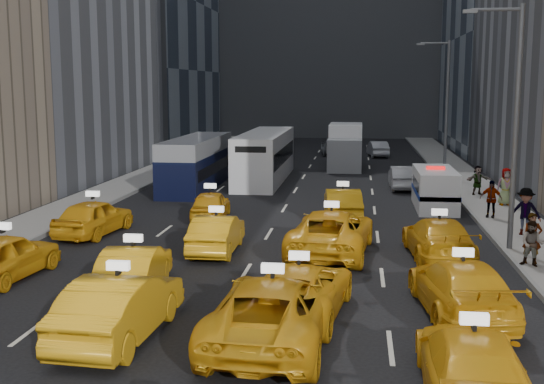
% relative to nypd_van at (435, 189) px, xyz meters
% --- Properties ---
extents(ground, '(160.00, 160.00, 0.00)m').
position_rel_nypd_van_xyz_m(ground, '(-7.50, -20.94, -0.96)').
color(ground, black).
rests_on(ground, ground).
extents(sidewalk_west, '(3.00, 90.00, 0.15)m').
position_rel_nypd_van_xyz_m(sidewalk_west, '(-18.00, 4.06, -0.89)').
color(sidewalk_west, gray).
rests_on(sidewalk_west, ground).
extents(sidewalk_east, '(3.00, 90.00, 0.15)m').
position_rel_nypd_van_xyz_m(sidewalk_east, '(3.00, 4.06, -0.89)').
color(sidewalk_east, gray).
rests_on(sidewalk_east, ground).
extents(curb_west, '(0.15, 90.00, 0.18)m').
position_rel_nypd_van_xyz_m(curb_west, '(-16.55, 4.06, -0.87)').
color(curb_west, slate).
rests_on(curb_west, ground).
extents(curb_east, '(0.15, 90.00, 0.18)m').
position_rel_nypd_van_xyz_m(curb_east, '(1.55, 4.06, -0.87)').
color(curb_east, slate).
rests_on(curb_east, ground).
extents(streetlight_near, '(2.15, 0.22, 9.00)m').
position_rel_nypd_van_xyz_m(streetlight_near, '(1.68, -8.94, 3.96)').
color(streetlight_near, '#595B60').
rests_on(streetlight_near, ground).
extents(streetlight_far, '(2.15, 0.22, 9.00)m').
position_rel_nypd_van_xyz_m(streetlight_far, '(1.68, 11.06, 3.96)').
color(streetlight_far, '#595B60').
rests_on(streetlight_far, ground).
extents(taxi_5, '(1.98, 5.01, 1.62)m').
position_rel_nypd_van_xyz_m(taxi_5, '(-9.57, -19.17, -0.15)').
color(taxi_5, orange).
rests_on(taxi_5, ground).
extents(taxi_6, '(2.99, 5.98, 1.63)m').
position_rel_nypd_van_xyz_m(taxi_6, '(-5.82, -18.95, -0.15)').
color(taxi_6, orange).
rests_on(taxi_6, ground).
extents(taxi_7, '(2.12, 4.98, 1.43)m').
position_rel_nypd_van_xyz_m(taxi_7, '(-1.54, -21.42, -0.25)').
color(taxi_7, orange).
rests_on(taxi_7, ground).
extents(taxi_8, '(2.25, 4.66, 1.53)m').
position_rel_nypd_van_xyz_m(taxi_8, '(-14.98, -14.73, -0.20)').
color(taxi_8, orange).
rests_on(taxi_8, ground).
extents(taxi_9, '(2.02, 4.58, 1.46)m').
position_rel_nypd_van_xyz_m(taxi_9, '(-10.41, -15.56, -0.23)').
color(taxi_9, orange).
rests_on(taxi_9, ground).
extents(taxi_10, '(3.00, 5.40, 1.43)m').
position_rel_nypd_van_xyz_m(taxi_10, '(-5.37, -16.90, -0.25)').
color(taxi_10, orange).
rests_on(taxi_10, ground).
extents(taxi_11, '(2.72, 5.47, 1.53)m').
position_rel_nypd_van_xyz_m(taxi_11, '(-1.02, -16.36, -0.20)').
color(taxi_11, orange).
rests_on(taxi_11, ground).
extents(taxi_12, '(2.32, 4.62, 1.51)m').
position_rel_nypd_van_xyz_m(taxi_12, '(-14.67, -8.07, -0.21)').
color(taxi_12, orange).
rests_on(taxi_12, ground).
extents(taxi_13, '(1.56, 4.29, 1.40)m').
position_rel_nypd_van_xyz_m(taxi_13, '(-9.02, -10.28, -0.26)').
color(taxi_13, orange).
rests_on(taxi_13, ground).
extents(taxi_14, '(3.25, 6.11, 1.64)m').
position_rel_nypd_van_xyz_m(taxi_14, '(-4.78, -10.01, -0.15)').
color(taxi_14, orange).
rests_on(taxi_14, ground).
extents(taxi_15, '(2.45, 5.22, 1.47)m').
position_rel_nypd_van_xyz_m(taxi_15, '(-0.94, -10.22, -0.23)').
color(taxi_15, orange).
rests_on(taxi_15, ground).
extents(taxi_16, '(1.94, 4.08, 1.35)m').
position_rel_nypd_van_xyz_m(taxi_16, '(-10.59, -4.18, -0.29)').
color(taxi_16, orange).
rests_on(taxi_16, ground).
extents(taxi_17, '(1.96, 4.59, 1.47)m').
position_rel_nypd_van_xyz_m(taxi_17, '(-4.52, -3.60, -0.23)').
color(taxi_17, orange).
rests_on(taxi_17, ground).
extents(nypd_van, '(2.30, 5.10, 2.13)m').
position_rel_nypd_van_xyz_m(nypd_van, '(0.00, 0.00, 0.00)').
color(nypd_van, silver).
rests_on(nypd_van, ground).
extents(double_decker, '(3.61, 10.47, 2.99)m').
position_rel_nypd_van_xyz_m(double_decker, '(-13.51, 5.36, 0.51)').
color(double_decker, black).
rests_on(double_decker, ground).
extents(city_bus, '(2.89, 12.20, 3.13)m').
position_rel_nypd_van_xyz_m(city_bus, '(-9.85, 9.05, 0.59)').
color(city_bus, silver).
rests_on(city_bus, ground).
extents(box_truck, '(2.72, 7.18, 3.24)m').
position_rel_nypd_van_xyz_m(box_truck, '(-4.82, 16.48, 0.63)').
color(box_truck, white).
rests_on(box_truck, ground).
extents(misc_car_0, '(1.56, 4.24, 1.39)m').
position_rel_nypd_van_xyz_m(misc_car_0, '(-1.19, 6.41, -0.27)').
color(misc_car_0, '#9D9FA5').
rests_on(misc_car_0, ground).
extents(misc_car_1, '(3.02, 6.13, 1.67)m').
position_rel_nypd_van_xyz_m(misc_car_1, '(-12.97, 19.92, -0.13)').
color(misc_car_1, black).
rests_on(misc_car_1, ground).
extents(misc_car_2, '(2.50, 5.28, 1.49)m').
position_rel_nypd_van_xyz_m(misc_car_2, '(-6.07, 26.15, -0.22)').
color(misc_car_2, gray).
rests_on(misc_car_2, ground).
extents(misc_car_3, '(2.11, 4.69, 1.57)m').
position_rel_nypd_van_xyz_m(misc_car_3, '(-10.65, 21.67, -0.18)').
color(misc_car_3, black).
rests_on(misc_car_3, ground).
extents(misc_car_4, '(1.94, 4.24, 1.35)m').
position_rel_nypd_van_xyz_m(misc_car_4, '(-2.19, 25.00, -0.29)').
color(misc_car_4, '#B1B2B9').
rests_on(misc_car_4, ground).
extents(pedestrian_0, '(0.63, 0.42, 1.74)m').
position_rel_nypd_van_xyz_m(pedestrian_0, '(2.06, -11.08, 0.06)').
color(pedestrian_0, gray).
rests_on(pedestrian_0, sidewalk_east).
extents(pedestrian_1, '(0.85, 0.67, 1.54)m').
position_rel_nypd_van_xyz_m(pedestrian_1, '(1.97, -11.46, -0.04)').
color(pedestrian_1, gray).
rests_on(pedestrian_1, sidewalk_east).
extents(pedestrian_2, '(1.34, 0.95, 1.92)m').
position_rel_nypd_van_xyz_m(pedestrian_2, '(2.88, -6.50, 0.15)').
color(pedestrian_2, gray).
rests_on(pedestrian_2, sidewalk_east).
extents(pedestrian_3, '(1.09, 0.77, 1.70)m').
position_rel_nypd_van_xyz_m(pedestrian_3, '(2.22, -2.83, 0.04)').
color(pedestrian_3, gray).
rests_on(pedestrian_3, sidewalk_east).
extents(pedestrian_4, '(0.95, 0.55, 1.89)m').
position_rel_nypd_van_xyz_m(pedestrian_4, '(3.56, 0.56, 0.13)').
color(pedestrian_4, gray).
rests_on(pedestrian_4, sidewalk_east).
extents(pedestrian_5, '(1.55, 0.95, 1.62)m').
position_rel_nypd_van_xyz_m(pedestrian_5, '(2.72, 3.78, -0.00)').
color(pedestrian_5, gray).
rests_on(pedestrian_5, sidewalk_east).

